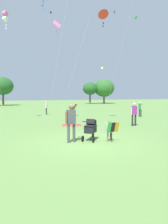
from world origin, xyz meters
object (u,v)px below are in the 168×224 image
kite_blue_high (5,17)px  picnic_blanket (72,125)px  kite_green_novelty (59,30)px  person_sitting_far (140,108)px  person_adult_flyer (71,120)px  person_couple_left (46,107)px  person_red_shirt (134,112)px  child_with_butterfly_kite (110,129)px  kite_orange_delta (103,15)px  stroller (91,128)px

kite_blue_high → picnic_blanket: bearing=-37.9°
kite_green_novelty → person_sitting_far: (8.04, 0.69, -6.34)m
person_adult_flyer → person_sitting_far: size_ratio=1.24×
person_sitting_far → picnic_blanket: 8.27m
person_adult_flyer → kite_blue_high: size_ratio=0.21×
person_couple_left → picnic_blanket: 7.97m
kite_blue_high → person_red_shirt: bearing=-30.6°
child_with_butterfly_kite → kite_orange_delta: kite_orange_delta is taller
person_red_shirt → picnic_blanket: bearing=158.7°
person_couple_left → person_red_shirt: bearing=-62.5°
picnic_blanket → stroller: bearing=-92.6°
kite_green_novelty → child_with_butterfly_kite: bearing=-82.6°
kite_green_novelty → person_red_shirt: 8.65m
person_red_shirt → stroller: bearing=-144.2°
person_red_shirt → child_with_butterfly_kite: bearing=-134.3°
person_sitting_far → person_couple_left: person_sitting_far is taller
person_red_shirt → picnic_blanket: (-4.04, 1.57, -0.94)m
person_red_shirt → picnic_blanket: size_ratio=1.19×
person_couple_left → picnic_blanket: person_couple_left is taller
stroller → picnic_blanket: 4.69m
kite_orange_delta → person_red_shirt: (1.25, -2.60, -7.25)m
kite_blue_high → person_red_shirt: kite_blue_high is taller
kite_orange_delta → picnic_blanket: (-2.79, -1.02, -8.19)m
person_sitting_far → kite_blue_high: bearing=178.5°
person_sitting_far → stroller: bearing=-135.4°
stroller → person_adult_flyer: bearing=-172.6°
kite_orange_delta → kite_green_novelty: bearing=156.8°
person_adult_flyer → kite_orange_delta: 10.03m
child_with_butterfly_kite → stroller: 0.92m
child_with_butterfly_kite → kite_green_novelty: size_ratio=0.12×
child_with_butterfly_kite → person_red_shirt: 5.01m
person_adult_flyer → kite_green_novelty: kite_green_novelty is taller
person_adult_flyer → person_sitting_far: (8.82, 7.87, -0.19)m
stroller → person_sitting_far: person_sitting_far is taller
person_adult_flyer → kite_orange_delta: (3.99, 5.80, 7.14)m
kite_orange_delta → person_couple_left: bearing=118.2°
kite_green_novelty → kite_blue_high: 4.20m
kite_blue_high → person_couple_left: (3.51, 4.46, -7.29)m
kite_orange_delta → person_red_shirt: kite_orange_delta is taller
kite_orange_delta → person_sitting_far: kite_orange_delta is taller
person_sitting_far → kite_orange_delta: bearing=-156.8°
kite_orange_delta → picnic_blanket: 8.71m
picnic_blanket → child_with_butterfly_kite: bearing=-83.9°
person_red_shirt → person_sitting_far: 5.88m
person_adult_flyer → person_sitting_far: bearing=41.7°
child_with_butterfly_kite → picnic_blanket: child_with_butterfly_kite is taller
person_couple_left → kite_green_novelty: bearing=-85.2°
person_adult_flyer → kite_green_novelty: 9.48m
kite_orange_delta → person_couple_left: (-3.68, 6.85, -7.36)m
kite_blue_high → person_sitting_far: (12.01, -0.32, -7.27)m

